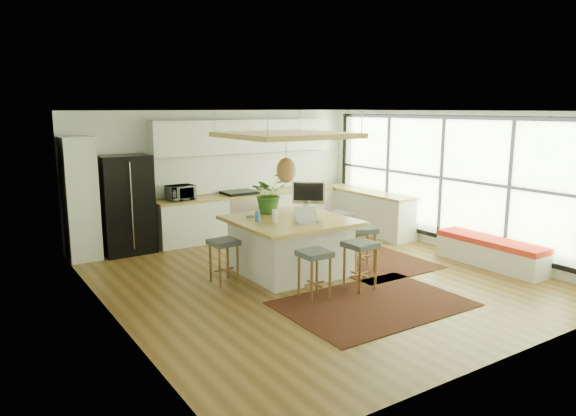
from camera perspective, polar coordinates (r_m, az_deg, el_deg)
floor at (r=8.80m, az=2.89°, el=-7.43°), size 7.00×7.00×0.00m
ceiling at (r=8.36m, az=3.07°, el=10.43°), size 7.00×7.00×0.00m
wall_back at (r=11.46m, az=-7.39°, el=3.68°), size 6.50×0.00×6.50m
wall_front at (r=6.07m, az=22.85°, el=-3.41°), size 6.50×0.00×6.50m
wall_left at (r=7.10m, az=-18.76°, el=-1.16°), size 0.00×7.00×7.00m
wall_right at (r=10.70m, az=17.22°, el=2.78°), size 0.00×7.00×7.00m
window_wall at (r=10.67m, az=17.13°, el=3.04°), size 0.10×6.20×2.60m
pantry at (r=10.26m, az=-21.55°, el=0.91°), size 0.55×0.60×2.25m
back_counter_base at (r=11.58m, az=-4.14°, el=-0.75°), size 4.20×0.60×0.88m
back_counter_top at (r=11.49m, az=-4.17°, el=1.50°), size 4.24×0.64×0.05m
backsplash at (r=11.69m, az=-4.91°, el=3.87°), size 4.20×0.02×0.80m
upper_cabinets at (r=11.48m, az=-4.60°, el=7.76°), size 4.20×0.34×0.70m
range at (r=11.45m, az=-5.24°, el=-0.59°), size 0.76×0.62×1.00m
right_counter_base at (r=11.99m, az=8.65°, el=-0.45°), size 0.60×2.50×0.88m
right_counter_top at (r=11.91m, az=8.71°, el=1.72°), size 0.64×2.54×0.05m
window_bench at (r=9.96m, az=21.06°, el=-4.49°), size 0.52×2.00×0.50m
ceiling_panel at (r=8.55m, az=-0.20°, el=6.09°), size 1.86×1.86×0.80m
rug_near at (r=7.72m, az=9.22°, el=-10.19°), size 2.60×1.80×0.01m
rug_right at (r=9.92m, az=7.81°, el=-5.38°), size 1.80×2.60×0.01m
fridge at (r=10.49m, az=-17.17°, el=0.28°), size 0.95×0.75×1.88m
island at (r=8.90m, az=0.21°, el=-4.09°), size 1.85×1.85×0.93m
stool_near_left at (r=7.74m, az=2.87°, el=-7.24°), size 0.43×0.43×0.72m
stool_near_right at (r=8.19m, az=7.79°, el=-6.30°), size 0.48×0.48×0.75m
stool_right_front at (r=9.16m, az=7.96°, el=-4.48°), size 0.57×0.57×0.75m
stool_right_back at (r=10.11m, az=5.27°, el=-2.96°), size 0.48×0.48×0.80m
stool_left_side at (r=8.46m, az=-6.96°, el=-5.74°), size 0.44×0.44×0.70m
laptop at (r=8.45m, az=2.22°, el=-0.82°), size 0.45×0.46×0.27m
monitor at (r=9.38m, az=2.23°, el=1.20°), size 0.58×0.53×0.54m
microwave at (r=10.81m, az=-11.57°, el=1.82°), size 0.55×0.33×0.36m
island_plant at (r=9.23m, az=-2.11°, el=1.17°), size 0.79×0.84×0.56m
island_bowl at (r=8.91m, az=-4.10°, el=-0.87°), size 0.23×0.23×0.05m
island_bottle_0 at (r=8.57m, az=-3.23°, el=-0.83°), size 0.07×0.07×0.19m
island_bottle_1 at (r=8.44m, az=-1.50°, el=-1.01°), size 0.07×0.07×0.19m
island_bottle_2 at (r=8.67m, az=2.69°, el=-0.70°), size 0.07×0.07×0.19m
island_bottle_3 at (r=9.01m, az=1.90°, el=-0.26°), size 0.07×0.07×0.19m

